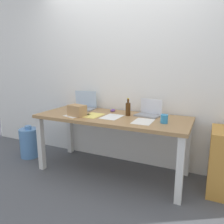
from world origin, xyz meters
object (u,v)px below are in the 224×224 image
(laptop_right, at_px, (149,112))
(beer_bottle, at_px, (128,109))
(cardboard_box, at_px, (77,111))
(computer_mouse, at_px, (113,110))
(water_cooler_jug, at_px, (29,143))
(coffee_mug, at_px, (164,119))
(laptop_left, at_px, (84,105))
(desk, at_px, (112,123))

(laptop_right, relative_size, beer_bottle, 1.48)
(cardboard_box, bearing_deg, beer_bottle, 27.20)
(computer_mouse, bearing_deg, cardboard_box, -124.71)
(laptop_right, distance_m, water_cooler_jug, 1.88)
(laptop_right, xyz_separation_m, beer_bottle, (-0.24, -0.10, 0.04))
(laptop_right, bearing_deg, coffee_mug, -47.85)
(laptop_left, relative_size, laptop_right, 1.08)
(desk, xyz_separation_m, cardboard_box, (-0.40, -0.18, 0.16))
(coffee_mug, bearing_deg, beer_bottle, 160.05)
(desk, height_order, water_cooler_jug, desk)
(beer_bottle, relative_size, cardboard_box, 1.06)
(cardboard_box, height_order, water_cooler_jug, cardboard_box)
(cardboard_box, relative_size, coffee_mug, 2.18)
(beer_bottle, xyz_separation_m, computer_mouse, (-0.27, 0.13, -0.07))
(laptop_right, bearing_deg, computer_mouse, 176.27)
(water_cooler_jug, bearing_deg, laptop_left, 21.30)
(coffee_mug, bearing_deg, desk, 173.95)
(computer_mouse, height_order, water_cooler_jug, computer_mouse)
(laptop_right, height_order, beer_bottle, beer_bottle)
(laptop_left, xyz_separation_m, laptop_right, (0.97, -0.02, -0.01))
(laptop_left, distance_m, cardboard_box, 0.44)
(laptop_left, relative_size, computer_mouse, 3.53)
(beer_bottle, distance_m, coffee_mug, 0.52)
(water_cooler_jug, bearing_deg, computer_mouse, 14.51)
(desk, xyz_separation_m, water_cooler_jug, (-1.35, -0.08, -0.44))
(desk, bearing_deg, water_cooler_jug, -176.42)
(beer_bottle, xyz_separation_m, cardboard_box, (-0.57, -0.29, -0.02))
(laptop_left, distance_m, laptop_right, 0.97)
(desk, distance_m, beer_bottle, 0.27)
(beer_bottle, bearing_deg, laptop_right, 22.33)
(cardboard_box, bearing_deg, computer_mouse, 55.04)
(laptop_left, xyz_separation_m, cardboard_box, (0.16, -0.41, 0.01))
(laptop_right, relative_size, cardboard_box, 1.57)
(cardboard_box, distance_m, water_cooler_jug, 1.14)
(beer_bottle, xyz_separation_m, coffee_mug, (0.49, -0.18, -0.04))
(laptop_left, height_order, water_cooler_jug, laptop_left)
(desk, xyz_separation_m, laptop_left, (-0.55, 0.23, 0.15))
(desk, bearing_deg, beer_bottle, 32.19)
(laptop_right, height_order, water_cooler_jug, laptop_right)
(computer_mouse, bearing_deg, coffee_mug, -21.91)
(laptop_right, height_order, computer_mouse, laptop_right)
(laptop_left, height_order, laptop_right, laptop_left)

